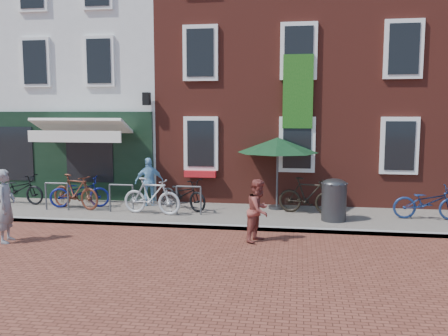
% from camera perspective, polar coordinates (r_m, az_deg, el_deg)
% --- Properties ---
extents(ground, '(80.00, 80.00, 0.00)m').
position_cam_1_polar(ground, '(12.68, -7.68, -7.03)').
color(ground, brown).
extents(sidewalk, '(24.00, 3.00, 0.10)m').
position_cam_1_polar(sidewalk, '(13.85, -1.92, -5.56)').
color(sidewalk, slate).
rests_on(sidewalk, ground).
extents(building_stucco, '(8.00, 8.00, 9.00)m').
position_cam_1_polar(building_stucco, '(20.70, -15.78, 10.67)').
color(building_stucco, silver).
rests_on(building_stucco, ground).
extents(building_brick_mid, '(6.00, 8.00, 10.00)m').
position_cam_1_polar(building_brick_mid, '(18.96, 4.29, 12.80)').
color(building_brick_mid, maroon).
rests_on(building_brick_mid, ground).
extents(building_brick_right, '(6.00, 8.00, 10.00)m').
position_cam_1_polar(building_brick_right, '(19.41, 22.66, 12.16)').
color(building_brick_right, maroon).
rests_on(building_brick_right, ground).
extents(litter_bin, '(0.66, 0.66, 1.21)m').
position_cam_1_polar(litter_bin, '(13.09, 13.01, -3.46)').
color(litter_bin, '#343436').
rests_on(litter_bin, sidewalk).
extents(parasol, '(2.40, 2.40, 2.24)m').
position_cam_1_polar(parasol, '(14.23, 6.42, 3.08)').
color(parasol, '#4C4C4F').
rests_on(parasol, sidewalk).
extents(woman, '(0.53, 0.69, 1.70)m').
position_cam_1_polar(woman, '(12.11, -24.60, -4.14)').
color(woman, gray).
rests_on(woman, ground).
extents(boy, '(0.79, 0.87, 1.46)m').
position_cam_1_polar(boy, '(11.14, 4.16, -5.07)').
color(boy, brown).
rests_on(boy, ground).
extents(cafe_person, '(0.95, 0.69, 1.49)m').
position_cam_1_polar(cafe_person, '(14.95, -8.91, -1.62)').
color(cafe_person, '#83BBE3').
rests_on(cafe_person, sidewalk).
extents(bicycle_0, '(1.84, 0.80, 0.94)m').
position_cam_1_polar(bicycle_0, '(16.42, -23.32, -2.33)').
color(bicycle_0, black).
rests_on(bicycle_0, sidewalk).
extents(bicycle_1, '(1.80, 0.98, 1.04)m').
position_cam_1_polar(bicycle_1, '(14.98, -17.31, -2.71)').
color(bicycle_1, '#4E2316').
rests_on(bicycle_1, sidewalk).
extents(bicycle_2, '(1.89, 1.05, 0.94)m').
position_cam_1_polar(bicycle_2, '(15.19, -16.86, -2.76)').
color(bicycle_2, navy).
rests_on(bicycle_2, sidewalk).
extents(bicycle_3, '(1.78, 0.72, 1.04)m').
position_cam_1_polar(bicycle_3, '(13.71, -8.62, -3.34)').
color(bicycle_3, '#AAAAAC').
rests_on(bicycle_3, sidewalk).
extents(bicycle_4, '(1.86, 1.43, 0.94)m').
position_cam_1_polar(bicycle_4, '(14.25, -4.92, -3.11)').
color(bicycle_4, black).
rests_on(bicycle_4, sidewalk).
extents(bicycle_5, '(1.80, 0.91, 1.04)m').
position_cam_1_polar(bicycle_5, '(13.81, 10.01, -3.29)').
color(bicycle_5, black).
rests_on(bicycle_5, sidewalk).
extents(bicycle_6, '(1.80, 0.65, 0.94)m').
position_cam_1_polar(bicycle_6, '(14.05, 23.13, -3.78)').
color(bicycle_6, navy).
rests_on(bicycle_6, sidewalk).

